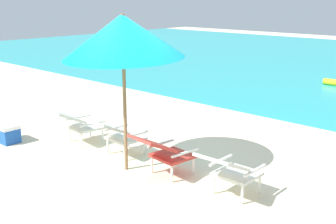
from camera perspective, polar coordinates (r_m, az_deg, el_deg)
ground_plane at (r=9.92m, az=14.73°, el=-0.10°), size 40.00×40.00×0.00m
lounge_chair_far_left at (r=7.63m, az=-12.08°, el=-1.32°), size 0.63×0.93×0.68m
lounge_chair_near_left at (r=6.92m, az=-6.77°, el=-2.78°), size 0.58×0.90×0.68m
lounge_chair_near_right at (r=6.11m, az=-0.61°, el=-5.14°), size 0.62×0.92×0.68m
lounge_chair_far_right at (r=5.54m, az=8.24°, el=-7.48°), size 0.56×0.88×0.68m
beach_umbrella_center at (r=6.07m, az=-6.02°, el=9.99°), size 1.86×1.88×2.32m
cooler_box at (r=8.17m, az=-20.62°, el=-2.63°), size 0.47×0.32×0.32m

